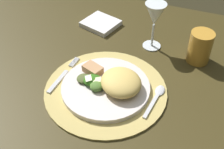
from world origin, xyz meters
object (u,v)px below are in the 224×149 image
at_px(napkin, 101,24).
at_px(wine_glass, 155,16).
at_px(spoon, 157,96).
at_px(amber_tumbler, 200,47).
at_px(dinner_plate, 106,87).
at_px(fork, 62,76).
at_px(dining_table, 88,107).

height_order(napkin, wine_glass, wine_glass).
xyz_separation_m(spoon, amber_tumbler, (0.08, 0.21, 0.04)).
relative_size(spoon, amber_tumbler, 1.30).
height_order(wine_glass, amber_tumbler, wine_glass).
distance_m(dinner_plate, amber_tumbler, 0.32).
distance_m(fork, spoon, 0.28).
height_order(fork, spoon, spoon).
bearing_deg(amber_tumbler, spoon, -110.50).
height_order(napkin, amber_tumbler, amber_tumbler).
xyz_separation_m(dinner_plate, fork, (-0.14, 0.00, -0.00)).
distance_m(dining_table, napkin, 0.32).
height_order(dining_table, napkin, napkin).
relative_size(dinner_plate, wine_glass, 1.57).
height_order(spoon, napkin, napkin).
bearing_deg(napkin, wine_glass, -14.88).
relative_size(napkin, amber_tumbler, 1.15).
bearing_deg(spoon, fork, -175.33).
relative_size(wine_glass, amber_tumbler, 1.55).
bearing_deg(napkin, spoon, -44.45).
bearing_deg(amber_tumbler, dinner_plate, -133.44).
bearing_deg(fork, wine_glass, 50.45).
distance_m(fork, amber_tumbler, 0.43).
relative_size(napkin, wine_glass, 0.74).
bearing_deg(spoon, dinner_plate, -169.84).
bearing_deg(dining_table, fork, -156.06).
bearing_deg(amber_tumbler, napkin, 168.50).
relative_size(dining_table, dinner_plate, 4.55).
relative_size(dining_table, wine_glass, 7.15).
distance_m(wine_glass, amber_tumbler, 0.17).
distance_m(dinner_plate, fork, 0.14).
relative_size(dining_table, spoon, 8.51).
xyz_separation_m(dining_table, dinner_plate, (0.08, -0.03, 0.15)).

